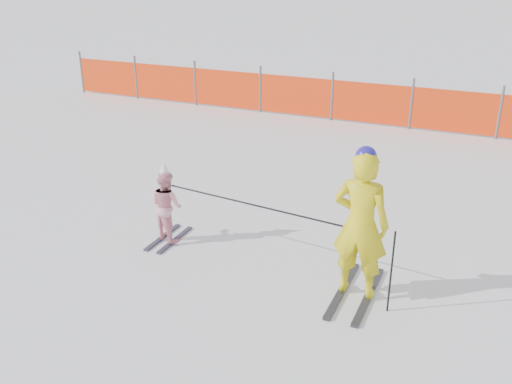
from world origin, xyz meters
The scene contains 5 objects.
ground centered at (0.00, 0.00, 0.00)m, with size 120.00×120.00×0.00m, color white.
adult centered at (1.56, 0.10, 0.99)m, with size 0.70×1.40×1.98m.
child centered at (-1.42, 0.44, 0.58)m, with size 0.63×0.93×1.26m.
ski_poles centered at (0.61, 0.17, 0.81)m, with size 3.32×0.55×1.08m.
safety_fence centered at (-1.83, 7.88, 0.56)m, with size 14.67×0.06×1.25m.
Camera 1 is at (2.89, -6.07, 4.02)m, focal length 40.00 mm.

